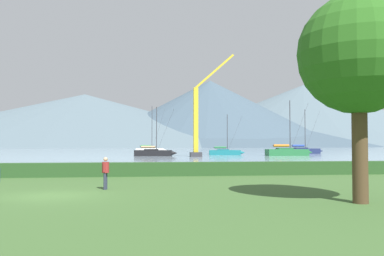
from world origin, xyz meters
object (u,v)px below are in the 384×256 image
sailboat_slip_4 (154,152)px  sailboat_slip_6 (150,150)px  sailboat_slip_0 (225,152)px  park_tree (362,47)px  sailboat_slip_1 (287,152)px  person_seated_viewer (106,170)px  sailboat_slip_2 (303,150)px  dock_crane (198,124)px

sailboat_slip_4 → sailboat_slip_6: size_ratio=0.77×
sailboat_slip_0 → park_tree: park_tree is taller
sailboat_slip_1 → sailboat_slip_6: 39.76m
sailboat_slip_6 → person_seated_viewer: bearing=-91.8°
sailboat_slip_1 → sailboat_slip_2: (9.28, 15.22, -0.03)m
sailboat_slip_6 → person_seated_viewer: sailboat_slip_6 is taller
sailboat_slip_0 → sailboat_slip_2: size_ratio=0.81×
person_seated_viewer → sailboat_slip_0: bearing=87.7°
park_tree → dock_crane: 57.66m
person_seated_viewer → dock_crane: bearing=91.7°
sailboat_slip_4 → dock_crane: 10.62m
sailboat_slip_1 → dock_crane: (-18.04, -4.42, 4.98)m
sailboat_slip_1 → sailboat_slip_2: sailboat_slip_1 is taller
sailboat_slip_1 → sailboat_slip_4: size_ratio=1.15×
sailboat_slip_4 → person_seated_viewer: (-4.31, -56.95, 0.31)m
sailboat_slip_0 → dock_crane: (-7.07, -10.40, 5.13)m
sailboat_slip_0 → park_tree: bearing=-89.7°
person_seated_viewer → park_tree: park_tree is taller
sailboat_slip_0 → sailboat_slip_2: bearing=31.9°
sailboat_slip_6 → dock_crane: dock_crane is taller
sailboat_slip_4 → person_seated_viewer: size_ratio=5.61×
sailboat_slip_2 → sailboat_slip_0: bearing=-155.6°
sailboat_slip_2 → person_seated_viewer: sailboat_slip_2 is taller
sailboat_slip_2 → person_seated_viewer: size_ratio=6.23×
sailboat_slip_1 → sailboat_slip_6: (-25.62, 30.40, -0.06)m
sailboat_slip_2 → park_tree: bearing=-110.5°
sailboat_slip_0 → sailboat_slip_4: 15.41m
sailboat_slip_6 → sailboat_slip_0: bearing=-58.0°
park_tree → sailboat_slip_2: bearing=69.6°
sailboat_slip_1 → dock_crane: 19.23m
sailboat_slip_6 → sailboat_slip_4: bearing=-88.9°
sailboat_slip_1 → sailboat_slip_6: size_ratio=0.89×
person_seated_viewer → dock_crane: size_ratio=0.09×
person_seated_viewer → park_tree: bearing=-15.9°
sailboat_slip_6 → park_tree: bearing=-85.2°
sailboat_slip_2 → dock_crane: dock_crane is taller
sailboat_slip_0 → sailboat_slip_2: (20.25, 9.25, 0.12)m
sailboat_slip_2 → person_seated_viewer: (-39.17, -71.10, 0.25)m
sailboat_slip_2 → sailboat_slip_6: (-34.91, 15.18, -0.03)m
park_tree → sailboat_slip_6: bearing=93.8°
sailboat_slip_1 → person_seated_viewer: sailboat_slip_1 is taller
sailboat_slip_1 → park_tree: sailboat_slip_1 is taller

